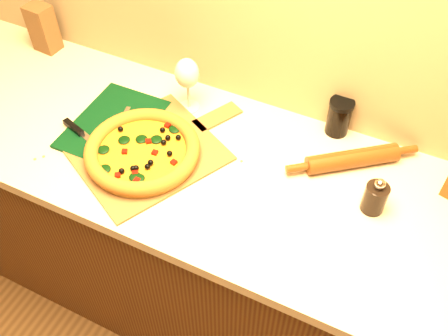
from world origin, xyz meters
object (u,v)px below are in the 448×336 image
at_px(pizza, 143,151).
at_px(wine_glass, 187,75).
at_px(pizza_peel, 152,150).
at_px(rolling_pin, 352,159).
at_px(dark_jar, 339,117).
at_px(pepper_grinder, 375,197).
at_px(cutting_board, 112,124).

bearing_deg(pizza, wine_glass, 86.70).
distance_m(pizza_peel, rolling_pin, 0.62).
relative_size(pizza, dark_jar, 2.82).
relative_size(pizza_peel, pizza, 1.70).
height_order(pizza_peel, dark_jar, dark_jar).
bearing_deg(rolling_pin, pepper_grinder, -53.53).
bearing_deg(pizza, pizza_peel, 77.57).
xyz_separation_m(pizza, dark_jar, (0.50, 0.37, 0.03)).
height_order(pepper_grinder, dark_jar, dark_jar).
xyz_separation_m(rolling_pin, wine_glass, (-0.57, 0.02, 0.11)).
xyz_separation_m(pepper_grinder, rolling_pin, (-0.10, 0.13, -0.02)).
relative_size(cutting_board, rolling_pin, 1.01).
distance_m(rolling_pin, wine_glass, 0.58).
height_order(rolling_pin, wine_glass, wine_glass).
bearing_deg(pepper_grinder, dark_jar, 125.76).
relative_size(pizza, rolling_pin, 1.03).
bearing_deg(dark_jar, cutting_board, -156.16).
height_order(pizza_peel, wine_glass, wine_glass).
bearing_deg(dark_jar, pizza_peel, -145.44).
relative_size(wine_glass, dark_jar, 1.57).
xyz_separation_m(pizza, pepper_grinder, (0.68, 0.12, 0.02)).
xyz_separation_m(pepper_grinder, dark_jar, (-0.18, 0.26, 0.01)).
distance_m(cutting_board, rolling_pin, 0.77).
bearing_deg(pepper_grinder, pizza, -170.33).
xyz_separation_m(pizza_peel, dark_jar, (0.49, 0.34, 0.06)).
distance_m(wine_glass, dark_jar, 0.50).
bearing_deg(rolling_pin, wine_glass, 178.40).
height_order(rolling_pin, dark_jar, dark_jar).
relative_size(cutting_board, dark_jar, 2.77).
height_order(pepper_grinder, rolling_pin, pepper_grinder).
xyz_separation_m(pizza, cutting_board, (-0.17, 0.08, -0.03)).
relative_size(pizza, wine_glass, 1.80).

